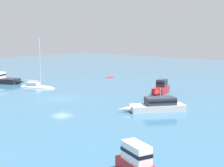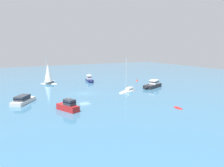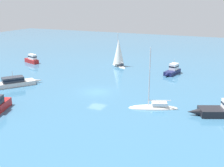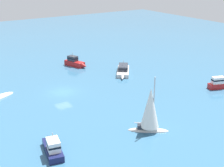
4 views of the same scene
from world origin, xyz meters
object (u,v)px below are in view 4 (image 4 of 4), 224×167
at_px(sailboat, 150,111).
at_px(motor_cruiser, 221,84).
at_px(powerboat, 53,147).
at_px(powerboat_1, 123,70).
at_px(cabin_cruiser, 75,62).

bearing_deg(sailboat, motor_cruiser, 50.49).
bearing_deg(sailboat, powerboat, -152.30).
height_order(powerboat, motor_cruiser, powerboat).
relative_size(powerboat, sailboat, 0.77).
bearing_deg(powerboat_1, powerboat, -13.70).
relative_size(powerboat, motor_cruiser, 1.13).
bearing_deg(motor_cruiser, powerboat, -154.79).
distance_m(sailboat, motor_cruiser, 20.72).
distance_m(motor_cruiser, cabin_cruiser, 29.65).
height_order(sailboat, motor_cruiser, sailboat).
height_order(powerboat, cabin_cruiser, powerboat).
distance_m(powerboat_1, motor_cruiser, 18.49).
distance_m(powerboat, cabin_cruiser, 33.03).
relative_size(powerboat, powerboat_1, 0.82).
xyz_separation_m(sailboat, powerboat_1, (-20.77, 10.36, -2.13)).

